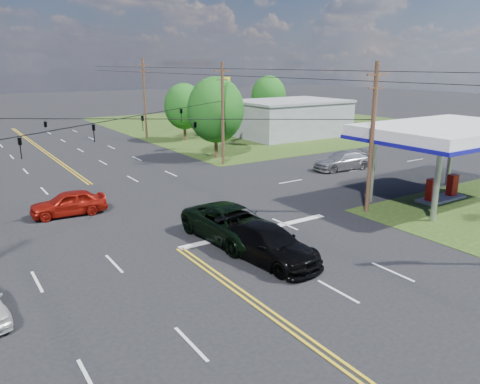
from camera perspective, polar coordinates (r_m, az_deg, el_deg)
ground at (r=31.80m, az=-13.75°, el=-2.15°), size 280.00×280.00×0.00m
grass_ne at (r=76.09m, az=3.16°, el=8.32°), size 46.00×48.00×0.03m
stop_bar at (r=27.17m, az=2.15°, el=-4.73°), size 10.00×0.50×0.02m
retail_ne at (r=63.37m, az=6.01°, el=8.84°), size 14.00×10.00×4.40m
gas_canopy at (r=35.13m, az=24.07°, el=6.49°), size 12.20×8.20×5.35m
pole_se at (r=30.52m, az=15.79°, el=6.47°), size 1.60×0.28×9.50m
pole_ne at (r=44.35m, az=-2.13°, el=9.65°), size 1.60×0.28×9.50m
pole_right_far at (r=61.32m, az=-11.55°, el=11.19°), size 1.60×0.28×10.00m
span_wire_signals at (r=30.58m, az=-14.47°, el=8.63°), size 26.00×18.00×1.13m
power_lines at (r=28.52m, az=-13.46°, el=13.49°), size 26.04×100.00×0.64m
tree_right_a at (r=47.43m, az=-2.98°, el=9.96°), size 5.70×5.70×8.18m
tree_right_b at (r=59.19m, az=-6.83°, el=10.32°), size 4.94×4.94×7.09m
tree_far_r at (r=73.47m, az=3.52°, el=11.62°), size 5.32×5.32×7.63m
pickup_dkgreen at (r=25.42m, az=-0.86°, el=-3.94°), size 3.51×6.89×1.86m
suv_black at (r=22.97m, az=3.46°, el=-6.31°), size 3.14×6.20×1.73m
sedan_red at (r=31.63m, az=-20.17°, el=-1.26°), size 4.79×2.27×1.58m
sedan_far at (r=43.56m, az=12.34°, el=3.75°), size 5.86×2.92×1.63m
polesign_ne at (r=51.81m, az=-2.06°, el=11.92°), size 2.14×1.03×7.99m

